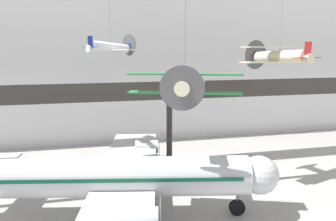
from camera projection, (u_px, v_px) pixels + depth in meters
name	position (u px, v px, depth m)	size (l,w,h in m)	color
hangar_back_wall	(153.00, 58.00, 47.86)	(140.00, 3.00, 23.96)	white
mezzanine_walkway	(171.00, 94.00, 37.72)	(110.00, 3.20, 9.85)	#38332D
airliner_silver_main	(113.00, 177.00, 25.85)	(26.65, 30.69, 9.44)	#B7BABF
suspended_plane_white_twin	(111.00, 47.00, 34.94)	(5.71, 6.32, 6.40)	silver
suspended_plane_cream_biplane	(279.00, 56.00, 32.04)	(8.61, 7.28, 7.76)	beige
suspended_plane_green_biplane	(185.00, 85.00, 26.43)	(9.04, 7.72, 9.84)	#1E6B33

